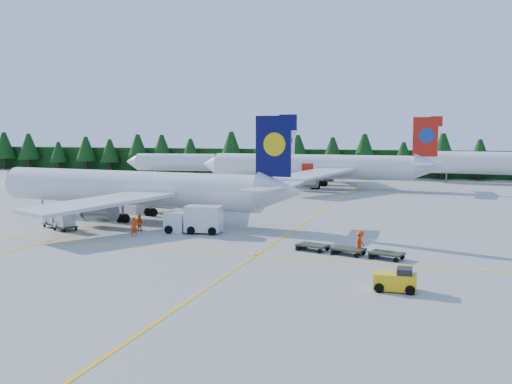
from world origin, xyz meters
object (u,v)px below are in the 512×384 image
(airstairs, at_px, (132,206))
(baggage_tug, at_px, (396,280))
(airliner_navy, at_px, (121,188))
(airliner_red, at_px, (307,167))
(service_truck, at_px, (194,219))

(airstairs, relative_size, baggage_tug, 2.18)
(airliner_navy, bearing_deg, baggage_tug, -27.17)
(airstairs, distance_m, baggage_tug, 43.16)
(airliner_red, xyz_separation_m, service_truck, (-0.34, -49.53, -2.42))
(baggage_tug, bearing_deg, airliner_red, 105.82)
(airliner_red, bearing_deg, airliner_navy, -103.19)
(airliner_navy, xyz_separation_m, airliner_red, (12.22, 43.14, 0.27))
(baggage_tug, bearing_deg, airliner_navy, 144.71)
(airstairs, xyz_separation_m, baggage_tug, (33.99, -26.60, -0.07))
(service_truck, relative_size, baggage_tug, 2.19)
(airliner_red, distance_m, airstairs, 40.75)
(airliner_red, relative_size, service_truck, 7.41)
(airliner_red, distance_m, baggage_tug, 68.02)
(baggage_tug, bearing_deg, airstairs, 140.41)
(airliner_navy, height_order, airliner_red, airliner_red)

